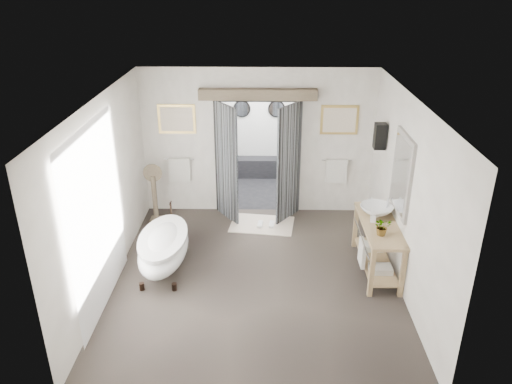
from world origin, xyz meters
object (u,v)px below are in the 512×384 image
at_px(clawfoot_tub, 164,247).
at_px(rug, 262,224).
at_px(vanity, 376,243).
at_px(basin, 376,211).

xyz_separation_m(clawfoot_tub, rug, (1.59, 1.58, -0.40)).
bearing_deg(vanity, rug, 140.41).
height_order(clawfoot_tub, basin, basin).
height_order(vanity, rug, vanity).
relative_size(clawfoot_tub, vanity, 1.07).
bearing_deg(clawfoot_tub, basin, 5.22).
distance_m(clawfoot_tub, rug, 2.27).
xyz_separation_m(clawfoot_tub, basin, (3.46, 0.32, 0.53)).
relative_size(rug, basin, 2.23).
height_order(vanity, basin, basin).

